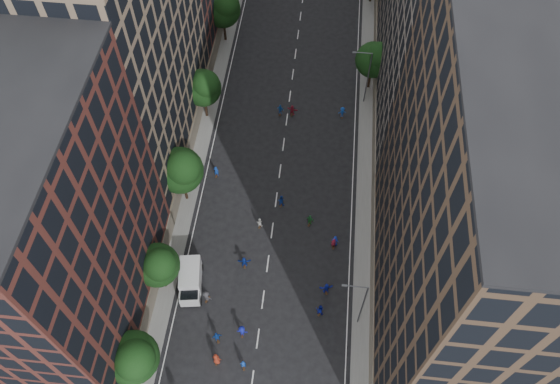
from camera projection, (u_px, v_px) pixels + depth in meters
The scene contains 33 objects.
ground at pixel (286, 122), 75.92m from camera, with size 240.00×240.00×0.00m, color black.
sidewalk_left at pixel (211, 77), 80.76m from camera, with size 4.00×105.00×0.15m, color slate.
sidewalk_right at pixel (374, 90), 79.33m from camera, with size 4.00×105.00×0.15m, color slate.
bldg_left_a at pixel (43, 237), 48.44m from camera, with size 14.00×22.00×30.00m, color #52251F.
bldg_left_b at pixel (112, 40), 60.19m from camera, with size 14.00×26.00×34.00m, color #7E6852.
bldg_right_a at pixel (483, 220), 45.93m from camera, with size 14.00×30.00×36.00m, color #4C3829.
bldg_right_b at pixel (454, 15), 63.37m from camera, with size 14.00×28.00×33.00m, color #6B6259.
tree_left_0 at pixel (133, 358), 51.45m from camera, with size 5.20×5.20×8.83m.
tree_left_1 at pixel (158, 265), 57.38m from camera, with size 4.80×4.80×8.21m.
tree_left_2 at pixel (181, 170), 63.40m from camera, with size 5.60×5.60×9.45m.
tree_left_3 at pixel (204, 87), 71.68m from camera, with size 5.00×5.00×8.58m.
tree_left_4 at pixel (223, 8), 80.37m from camera, with size 5.40×5.40×9.08m.
tree_right_a at pixel (375, 59), 74.96m from camera, with size 5.00×5.00×8.39m.
streetlamp_near at pixel (361, 303), 55.39m from camera, with size 2.64×0.22×9.06m.
streetlamp_far at pixel (367, 75), 73.81m from camera, with size 2.64×0.22×9.06m.
cargo_van at pixel (190, 280), 60.87m from camera, with size 3.15×5.45×2.75m.
skater_1 at pixel (243, 364), 56.24m from camera, with size 0.59×0.39×1.62m, color blue.
skater_2 at pixel (320, 310), 59.49m from camera, with size 0.88×0.69×1.82m, color #121D96.
skater_3 at pixel (242, 331), 58.11m from camera, with size 1.18×0.68×1.82m, color #141CA4.
skater_4 at pixel (217, 337), 57.75m from camera, with size 1.08×0.45×1.85m, color #133E9E.
skater_5 at pixel (326, 288), 60.96m from camera, with size 1.58×0.50×1.70m, color #1420A4.
skater_6 at pixel (216, 359), 56.42m from camera, with size 0.93×0.61×1.90m, color #9B2D19.
skater_7 at pixel (333, 243), 64.23m from camera, with size 0.60×0.39×1.64m, color maroon.
skater_8 at pixel (260, 223), 65.88m from camera, with size 0.74×0.57×1.51m, color silver.
skater_9 at pixel (207, 297), 60.36m from camera, with size 1.16×0.67×1.80m, color #3B3A3F.
skater_10 at pixel (310, 220), 65.91m from camera, with size 1.05×0.44×1.79m, color #216E31.
skater_11 at pixel (244, 262), 62.81m from camera, with size 1.55×0.49×1.67m, color #122E96.
skater_12 at pixel (335, 241), 64.36m from camera, with size 0.83×0.54×1.69m, color #162FB9.
skater_13 at pixel (216, 171), 70.05m from camera, with size 0.64×0.42×1.77m, color #153FAE.
skater_14 at pixel (281, 201), 67.51m from camera, with size 0.85×0.67×1.76m, color navy.
skater_15 at pixel (342, 112), 75.81m from camera, with size 1.10×0.63×1.70m, color #1544AC.
skater_16 at pixel (280, 110), 76.08m from camera, with size 0.99×0.41×1.70m, color blue.
skater_17 at pixel (292, 110), 76.03m from camera, with size 1.54×0.49×1.66m, color maroon.
Camera 1 is at (4.48, -10.50, 57.35)m, focal length 35.00 mm.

